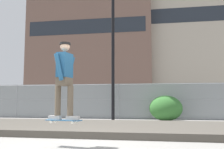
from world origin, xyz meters
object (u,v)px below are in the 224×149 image
(street_lamp, at_px, (113,35))
(shrub_left, at_px, (166,108))
(skateboard, at_px, (64,120))
(parked_car_near, at_px, (64,102))
(skater, at_px, (65,75))

(street_lamp, xyz_separation_m, shrub_left, (2.57, -0.16, -3.70))
(skateboard, height_order, parked_car_near, parked_car_near)
(street_lamp, xyz_separation_m, parked_car_near, (-4.03, 3.90, -3.47))
(skateboard, height_order, shrub_left, shrub_left)
(parked_car_near, bearing_deg, shrub_left, -31.60)
(skateboard, distance_m, shrub_left, 7.45)
(skateboard, distance_m, street_lamp, 8.10)
(skateboard, relative_size, shrub_left, 0.53)
(street_lamp, height_order, parked_car_near, street_lamp)
(parked_car_near, relative_size, shrub_left, 2.83)
(parked_car_near, distance_m, shrub_left, 7.75)
(skateboard, xyz_separation_m, shrub_left, (2.48, 7.02, 0.04))
(skateboard, bearing_deg, parked_car_near, 110.41)
(skater, distance_m, shrub_left, 7.50)
(skater, bearing_deg, parked_car_near, 110.41)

